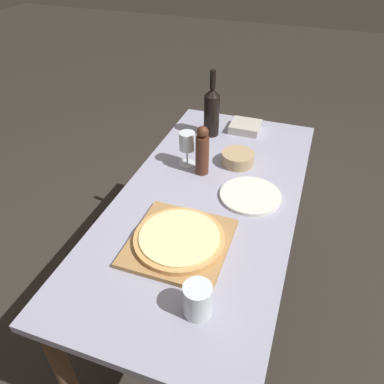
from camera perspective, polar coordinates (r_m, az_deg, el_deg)
The scene contains 11 objects.
ground_plane at distance 2.05m, azimuth 1.93°, elevation -17.16°, with size 12.00×12.00×0.00m, color #2D2823.
dining_table at distance 1.58m, azimuth 2.41°, elevation -3.74°, with size 0.71×1.49×0.74m.
cutting_board at distance 1.31m, azimuth -1.93°, elevation -7.71°, with size 0.34×0.34×0.02m.
pizza at distance 1.29m, azimuth -1.95°, elevation -7.07°, with size 0.32×0.32×0.02m.
wine_bottle at distance 1.89m, azimuth 3.02°, elevation 12.25°, with size 0.08×0.08×0.33m.
pepper_mill at distance 1.59m, azimuth 1.57°, elevation 6.19°, with size 0.06×0.06×0.23m.
wine_glass at distance 1.65m, azimuth -0.75°, elevation 7.49°, with size 0.08×0.08×0.16m.
small_bowl at distance 1.71m, azimuth 7.00°, elevation 5.13°, with size 0.15×0.15×0.06m.
drinking_tumbler at distance 1.10m, azimuth 0.83°, elevation -16.12°, with size 0.08×0.08×0.11m.
dinner_plate at distance 1.52m, azimuth 8.89°, elevation -0.53°, with size 0.25×0.25×0.01m.
food_container at distance 1.99m, azimuth 8.14°, elevation 9.81°, with size 0.15×0.14×0.04m.
Camera 1 is at (0.33, -1.14, 1.68)m, focal length 35.00 mm.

